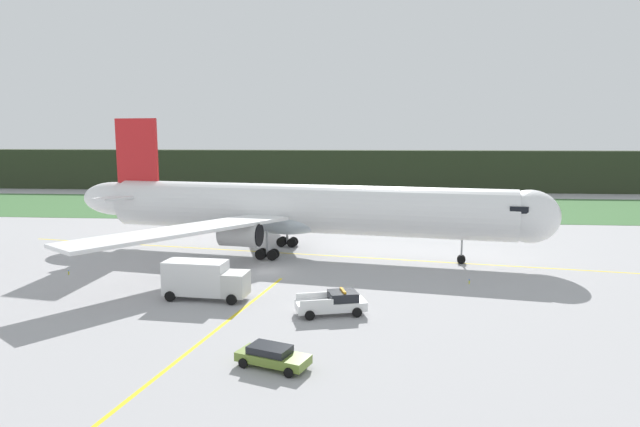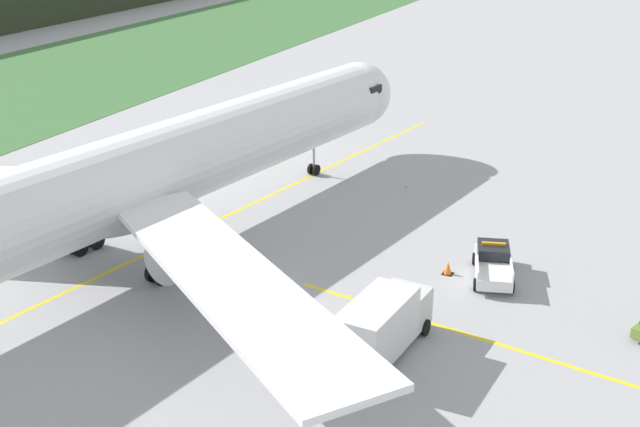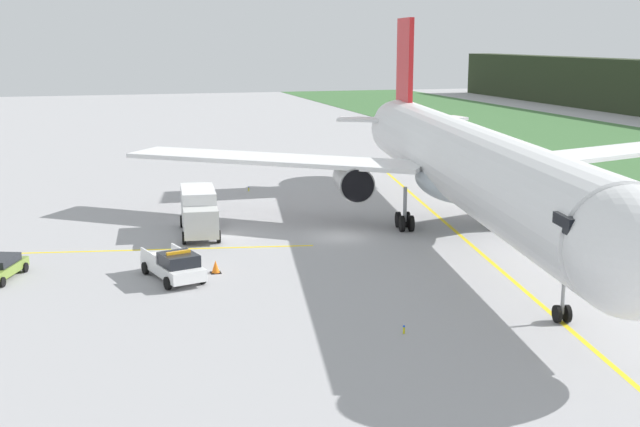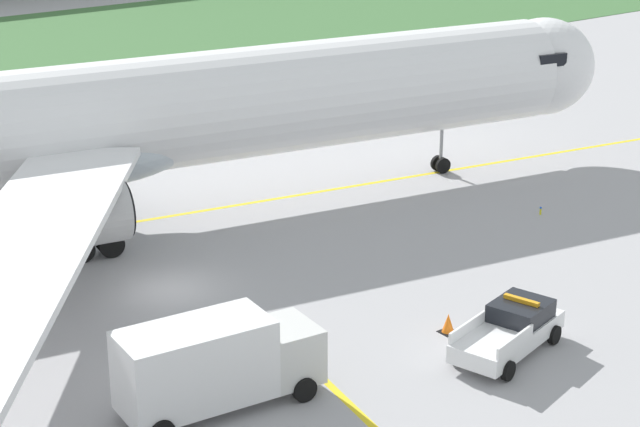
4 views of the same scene
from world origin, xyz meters
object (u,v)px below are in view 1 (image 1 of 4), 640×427
Objects in this scene: airliner at (300,209)px; catering_truck at (204,279)px; ops_pickup_truck at (333,303)px; apron_cone at (326,299)px; staff_car at (272,356)px.

airliner is 19.48m from catering_truck.
apron_cone is at bearing 107.23° from ops_pickup_truck.
airliner is at bearing 103.38° from apron_cone.
ops_pickup_truck is at bearing -14.94° from catering_truck.
apron_cone is (10.45, -0.42, -1.37)m from catering_truck.
staff_car is (2.14, -31.20, -4.62)m from airliner.
staff_car is (-3.08, -10.02, -0.20)m from ops_pickup_truck.
airliner is 71.30× the size of apron_cone.
ops_pickup_truck is 1.21× the size of staff_car.
airliner is at bearing 93.92° from staff_car.
catering_truck is 15.41m from staff_car.
ops_pickup_truck reaches higher than staff_car.
catering_truck reaches higher than staff_car.
apron_cone is at bearing 79.72° from staff_car.
ops_pickup_truck reaches higher than apron_cone.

